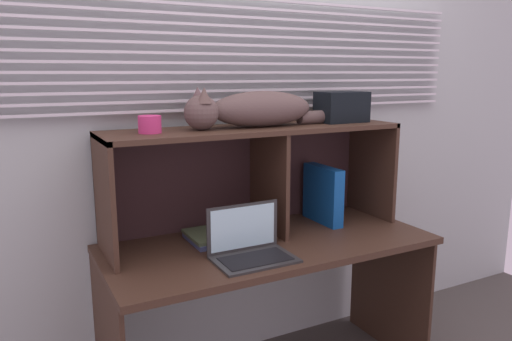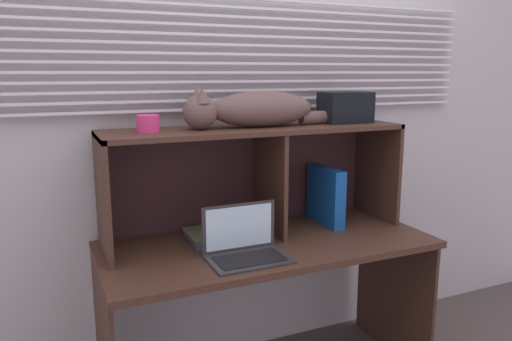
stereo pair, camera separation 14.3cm
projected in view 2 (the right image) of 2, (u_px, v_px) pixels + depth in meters
name	position (u px, v px, depth m)	size (l,w,h in m)	color
back_panel_with_blinds	(237.00, 115.00, 2.42)	(4.40, 0.08, 2.50)	#B2BCB8
desk	(268.00, 270.00, 2.22)	(1.47, 0.65, 0.72)	#3F291D
hutch_shelf_unit	(254.00, 159.00, 2.28)	(1.39, 0.37, 0.50)	#3F291D
cat	(255.00, 110.00, 2.20)	(0.89, 0.18, 0.18)	brown
laptop	(245.00, 247.00, 2.00)	(0.33, 0.22, 0.21)	#2C2C2C
binder_upright	(326.00, 196.00, 2.44)	(0.06, 0.27, 0.29)	#114E9D
book_stack	(204.00, 237.00, 2.21)	(0.15, 0.24, 0.03)	#404C7A
small_basket	(148.00, 124.00, 2.01)	(0.09, 0.09, 0.07)	#D63576
storage_box	(345.00, 107.00, 2.39)	(0.24, 0.15, 0.15)	black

